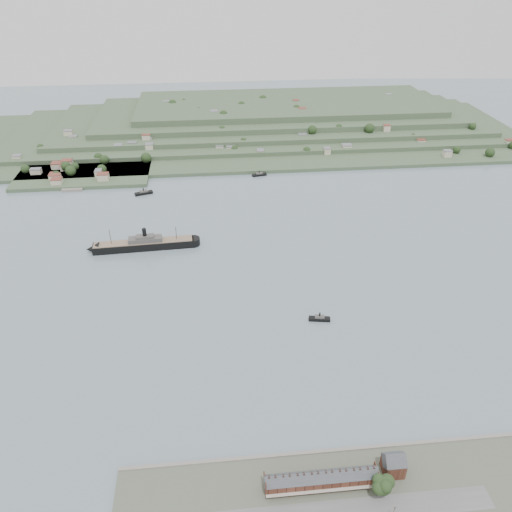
{
  "coord_description": "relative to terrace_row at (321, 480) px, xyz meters",
  "views": [
    {
      "loc": [
        -56.42,
        -311.75,
        227.4
      ],
      "look_at": [
        -21.66,
        30.0,
        12.75
      ],
      "focal_mm": 35.0,
      "sensor_mm": 36.0,
      "label": 1
    }
  ],
  "objects": [
    {
      "name": "tugboat",
      "position": [
        26.62,
        127.56,
        -5.18
      ],
      "size": [
        15.58,
        6.54,
        6.8
      ],
      "color": "black",
      "rests_on": "ground"
    },
    {
      "name": "terrace_row",
      "position": [
        0.0,
        0.0,
        0.0
      ],
      "size": [
        55.6,
        9.8,
        11.07
      ],
      "color": "#412117",
      "rests_on": "ground"
    },
    {
      "name": "far_peninsula",
      "position": [
        37.91,
        561.12,
        5.04
      ],
      "size": [
        760.0,
        309.0,
        30.0
      ],
      "color": "#3A5136",
      "rests_on": "ground"
    },
    {
      "name": "steamship",
      "position": [
        -108.85,
        240.62,
        -2.47
      ],
      "size": [
        98.81,
        16.42,
        23.69
      ],
      "color": "black",
      "rests_on": "ground"
    },
    {
      "name": "ferry_east",
      "position": [
        11.94,
        393.02,
        -5.32
      ],
      "size": [
        17.43,
        7.82,
        6.32
      ],
      "color": "black",
      "rests_on": "ground"
    },
    {
      "name": "gabled_building",
      "position": [
        37.5,
        4.02,
        1.34
      ],
      "size": [
        10.4,
        10.18,
        14.09
      ],
      "color": "#412117",
      "rests_on": "ground"
    },
    {
      "name": "ground",
      "position": [
        10.0,
        168.02,
        -6.84
      ],
      "size": [
        1400.0,
        1400.0,
        0.0
      ],
      "primitive_type": "plane",
      "color": "slate",
      "rests_on": "ground"
    },
    {
      "name": "fig_tree",
      "position": [
        28.15,
        -7.83,
        3.06
      ],
      "size": [
        11.6,
        10.05,
        12.95
      ],
      "color": "#432B1F",
      "rests_on": "ground"
    },
    {
      "name": "ferry_west",
      "position": [
        -116.87,
        355.36,
        -5.12
      ],
      "size": [
        19.82,
        10.83,
        7.16
      ],
      "color": "black",
      "rests_on": "ground"
    }
  ]
}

